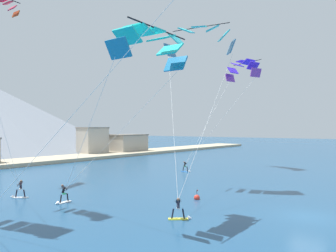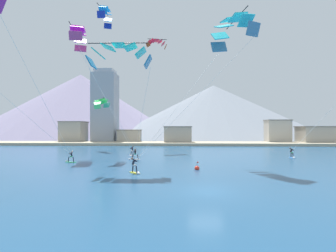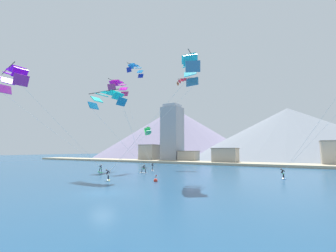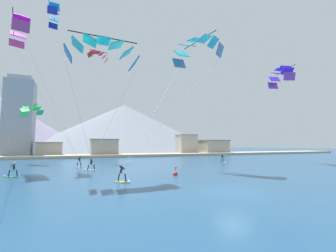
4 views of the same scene
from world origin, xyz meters
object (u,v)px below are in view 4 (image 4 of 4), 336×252
at_px(parafoil_kite_far_left, 103,49).
at_px(parafoil_kite_near_lead, 196,48).
at_px(parafoil_kite_far_right, 281,75).
at_px(parafoil_kite_distant_mid_solo, 98,55).
at_px(kitesurfer_near_lead, 124,177).
at_px(race_marker_buoy, 175,174).
at_px(kitesurfer_far_right, 223,160).
at_px(parafoil_kite_distant_low_drift, 31,109).
at_px(kitesurfer_far_left, 89,167).
at_px(kitesurfer_mid_center, 11,173).
at_px(parafoil_kite_distant_high_outer, 54,13).
at_px(kitesurfer_near_trail, 78,164).
at_px(parafoil_kite_near_trail, 20,29).

bearing_deg(parafoil_kite_far_left, parafoil_kite_near_lead, 16.89).
distance_m(parafoil_kite_far_right, parafoil_kite_distant_mid_solo, 37.02).
distance_m(kitesurfer_near_lead, parafoil_kite_distant_mid_solo, 34.15).
relative_size(parafoil_kite_far_right, race_marker_buoy, 16.67).
relative_size(kitesurfer_far_right, parafoil_kite_near_lead, 0.10).
height_order(parafoil_kite_distant_mid_solo, race_marker_buoy, parafoil_kite_distant_mid_solo).
xyz_separation_m(parafoil_kite_far_right, parafoil_kite_distant_mid_solo, (-32.87, 16.25, 5.02)).
bearing_deg(parafoil_kite_distant_low_drift, kitesurfer_far_left, -57.45).
distance_m(kitesurfer_mid_center, parafoil_kite_distant_high_outer, 24.03).
relative_size(kitesurfer_mid_center, kitesurfer_far_left, 1.00).
bearing_deg(parafoil_kite_near_lead, kitesurfer_near_trail, 141.19).
height_order(kitesurfer_near_lead, parafoil_kite_distant_high_outer, parafoil_kite_distant_high_outer).
distance_m(kitesurfer_far_left, parafoil_kite_distant_mid_solo, 26.37).
height_order(kitesurfer_near_lead, parafoil_kite_far_left, parafoil_kite_far_left).
height_order(parafoil_kite_far_left, parafoil_kite_distant_high_outer, parafoil_kite_distant_high_outer).
xyz_separation_m(parafoil_kite_far_left, parafoil_kite_distant_high_outer, (-5.63, 14.20, 10.44)).
distance_m(parafoil_kite_far_left, parafoil_kite_distant_mid_solo, 26.90).
bearing_deg(parafoil_kite_distant_low_drift, parafoil_kite_far_left, -68.83).
bearing_deg(parafoil_kite_near_trail, parafoil_kite_distant_high_outer, 16.33).
height_order(kitesurfer_mid_center, parafoil_kite_distant_high_outer, parafoil_kite_distant_high_outer).
bearing_deg(parafoil_kite_distant_mid_solo, parafoil_kite_far_left, -94.13).
height_order(kitesurfer_near_trail, parafoil_kite_near_lead, parafoil_kite_near_lead).
xyz_separation_m(kitesurfer_far_left, parafoil_kite_distant_mid_solo, (2.07, 15.03, 21.57)).
xyz_separation_m(parafoil_kite_near_lead, parafoil_kite_far_left, (-12.79, -3.89, -3.94)).
xyz_separation_m(kitesurfer_near_lead, kitesurfer_mid_center, (-10.36, 8.23, -0.06)).
distance_m(parafoil_kite_near_trail, parafoil_kite_distant_high_outer, 5.66).
xyz_separation_m(kitesurfer_far_left, parafoil_kite_near_trail, (-9.34, 2.90, 18.81)).
xyz_separation_m(kitesurfer_mid_center, kitesurfer_far_left, (8.16, 3.23, 0.04)).
height_order(parafoil_kite_far_left, parafoil_kite_far_right, parafoil_kite_far_right).
xyz_separation_m(kitesurfer_far_left, parafoil_kite_far_right, (34.94, -1.22, 16.55)).
relative_size(parafoil_kite_near_lead, parafoil_kite_distant_low_drift, 3.22).
bearing_deg(kitesurfer_far_left, kitesurfer_far_right, 7.29).
distance_m(kitesurfer_near_trail, kitesurfer_far_left, 5.40).
bearing_deg(parafoil_kite_distant_mid_solo, race_marker_buoy, -74.45).
bearing_deg(race_marker_buoy, parafoil_kite_far_left, -170.29).
bearing_deg(parafoil_kite_distant_high_outer, kitesurfer_near_lead, -63.96).
height_order(kitesurfer_far_left, kitesurfer_far_right, same).
bearing_deg(kitesurfer_near_trail, kitesurfer_far_left, -76.51).
relative_size(parafoil_kite_near_trail, parafoil_kite_far_right, 1.12).
relative_size(parafoil_kite_distant_high_outer, race_marker_buoy, 5.15).
bearing_deg(parafoil_kite_distant_mid_solo, parafoil_kite_near_trail, -133.25).
height_order(kitesurfer_far_left, parafoil_kite_distant_mid_solo, parafoil_kite_distant_mid_solo).
bearing_deg(kitesurfer_mid_center, kitesurfer_far_right, 11.07).
xyz_separation_m(kitesurfer_near_lead, kitesurfer_near_trail, (-3.45, 16.71, 0.02)).
height_order(kitesurfer_mid_center, kitesurfer_far_left, kitesurfer_far_left).
bearing_deg(race_marker_buoy, kitesurfer_near_lead, -156.89).
distance_m(parafoil_kite_distant_low_drift, parafoil_kite_distant_mid_solo, 16.70).
height_order(kitesurfer_mid_center, parafoil_kite_near_trail, parafoil_kite_near_trail).
bearing_deg(kitesurfer_far_right, parafoil_kite_distant_high_outer, 178.10).
relative_size(parafoil_kite_distant_mid_solo, race_marker_buoy, 4.19).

